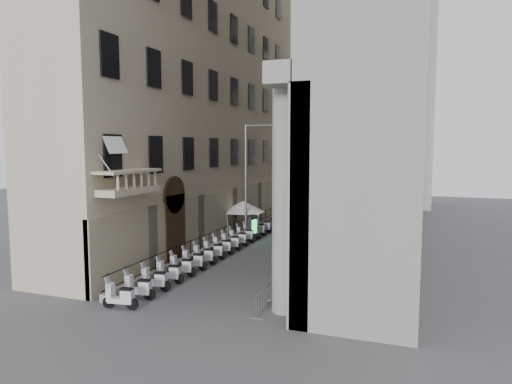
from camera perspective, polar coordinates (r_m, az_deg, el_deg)
ground at (r=18.27m, az=-15.88°, el=-18.68°), size 120.00×120.00×0.00m
left_building at (r=40.57m, az=-6.30°, el=19.26°), size 5.00×36.00×34.00m
far_building at (r=62.63m, az=11.12°, el=12.52°), size 22.00×10.00×30.00m
iron_fence at (r=35.26m, az=-4.22°, el=-6.54°), size 0.30×28.00×1.40m
blue_awning at (r=40.49m, az=11.60°, el=-5.04°), size 1.60×3.00×3.00m
flag at (r=24.25m, az=-16.62°, el=-12.49°), size 1.00×1.40×8.20m
scooter_0 at (r=22.61m, az=-16.52°, el=-13.85°), size 1.46×0.75×1.50m
scooter_1 at (r=23.70m, az=-14.42°, el=-12.87°), size 1.46×0.75×1.50m
scooter_2 at (r=24.82m, az=-12.52°, el=-11.96°), size 1.46×0.75×1.50m
scooter_3 at (r=25.97m, az=-10.79°, el=-11.12°), size 1.46×0.75×1.50m
scooter_4 at (r=27.15m, az=-9.22°, el=-10.35°), size 1.46×0.75×1.50m
scooter_5 at (r=28.36m, az=-7.79°, el=-9.63°), size 1.46×0.75×1.50m
scooter_6 at (r=29.58m, az=-6.49°, el=-8.97°), size 1.46×0.75×1.50m
scooter_7 at (r=30.81m, az=-5.29°, el=-8.35°), size 1.46×0.75×1.50m
scooter_8 at (r=32.07m, az=-4.19°, el=-7.78°), size 1.46×0.75×1.50m
scooter_9 at (r=33.34m, az=-3.17°, el=-7.25°), size 1.46×0.75×1.50m
scooter_10 at (r=34.62m, az=-2.23°, el=-6.76°), size 1.46×0.75×1.50m
scooter_11 at (r=35.91m, az=-1.36°, el=-6.30°), size 1.46×0.75×1.50m
scooter_12 at (r=37.21m, az=-0.56°, el=-5.87°), size 1.46×0.75×1.50m
scooter_13 at (r=38.52m, az=0.20°, el=-5.47°), size 1.46×0.75×1.50m
scooter_14 at (r=39.83m, az=0.90°, el=-5.10°), size 1.46×0.75×1.50m
barrier_0 at (r=21.60m, az=1.15°, el=-14.54°), size 0.60×2.40×1.10m
barrier_1 at (r=23.85m, az=3.15°, el=-12.57°), size 0.60×2.40×1.10m
barrier_2 at (r=26.14m, az=4.79°, el=-10.93°), size 0.60×2.40×1.10m
barrier_3 at (r=28.47m, az=6.14°, el=-9.55°), size 0.60×2.40×1.10m
barrier_4 at (r=30.82m, az=7.28°, el=-8.37°), size 0.60×2.40×1.10m
barrier_5 at (r=33.20m, az=8.25°, el=-7.36°), size 0.60×2.40×1.10m
security_tent at (r=37.76m, az=-1.08°, el=-1.95°), size 3.60×3.60×2.92m
street_lamp at (r=36.23m, az=-0.68°, el=2.64°), size 2.87×1.13×9.18m
info_kiosk at (r=36.04m, az=-0.40°, el=-4.64°), size 0.47×0.97×1.97m
pedestrian_a at (r=36.33m, az=3.34°, el=-4.70°), size 0.78×0.65×1.83m
pedestrian_b at (r=42.24m, az=8.72°, el=-3.48°), size 0.83×0.69×1.55m
pedestrian_c at (r=46.62m, az=5.09°, el=-2.36°), size 1.10×0.98×1.89m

